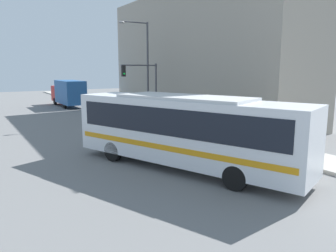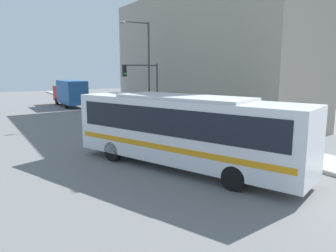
{
  "view_description": "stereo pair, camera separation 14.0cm",
  "coord_description": "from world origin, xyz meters",
  "views": [
    {
      "loc": [
        -8.79,
        -12.14,
        4.6
      ],
      "look_at": [
        0.63,
        2.94,
        1.47
      ],
      "focal_mm": 35.0,
      "sensor_mm": 36.0,
      "label": 1
    },
    {
      "loc": [
        -8.68,
        -12.22,
        4.6
      ],
      "look_at": [
        0.63,
        2.94,
        1.47
      ],
      "focal_mm": 35.0,
      "sensor_mm": 36.0,
      "label": 2
    }
  ],
  "objects": [
    {
      "name": "pedestrian_near_corner",
      "position": [
        5.53,
        3.83,
        1.09
      ],
      "size": [
        0.34,
        0.34,
        1.81
      ],
      "color": "#47382D",
      "rests_on": "sidewalk"
    },
    {
      "name": "traffic_light_pole",
      "position": [
        4.07,
        12.26,
        3.52
      ],
      "size": [
        3.28,
        0.35,
        4.85
      ],
      "color": "#47474C",
      "rests_on": "sidewalk"
    },
    {
      "name": "city_bus",
      "position": [
        -0.37,
        -0.06,
        1.95
      ],
      "size": [
        6.44,
        11.59,
        3.39
      ],
      "rotation": [
        0.0,
        0.0,
        0.36
      ],
      "color": "silver",
      "rests_on": "ground_plane"
    },
    {
      "name": "fire_hydrant",
      "position": [
        5.1,
        4.83,
        0.56
      ],
      "size": [
        0.22,
        0.29,
        0.79
      ],
      "color": "red",
      "rests_on": "sidewalk"
    },
    {
      "name": "sidewalk",
      "position": [
        5.86,
        20.0,
        0.08
      ],
      "size": [
        2.72,
        70.0,
        0.16
      ],
      "color": "#B7B2A8",
      "rests_on": "ground_plane"
    },
    {
      "name": "building_facade",
      "position": [
        10.22,
        12.8,
        5.75
      ],
      "size": [
        6.0,
        23.61,
        11.5
      ],
      "color": "#9E9384",
      "rests_on": "ground_plane"
    },
    {
      "name": "ground_plane",
      "position": [
        0.0,
        0.0,
        0.0
      ],
      "size": [
        120.0,
        120.0,
        0.0
      ],
      "primitive_type": "plane",
      "color": "slate"
    },
    {
      "name": "delivery_truck",
      "position": [
        2.08,
        28.24,
        1.72
      ],
      "size": [
        2.28,
        8.01,
        3.17
      ],
      "color": "#265999",
      "rests_on": "ground_plane"
    },
    {
      "name": "parking_meter",
      "position": [
        5.1,
        10.31,
        1.07
      ],
      "size": [
        0.14,
        0.14,
        1.35
      ],
      "color": "#47474C",
      "rests_on": "sidewalk"
    },
    {
      "name": "pedestrian_mid_block",
      "position": [
        5.92,
        9.52,
        1.09
      ],
      "size": [
        0.34,
        0.34,
        1.81
      ],
      "color": "#23283D",
      "rests_on": "sidewalk"
    },
    {
      "name": "street_lamp",
      "position": [
        5.02,
        13.89,
        5.1
      ],
      "size": [
        2.81,
        0.28,
        8.41
      ],
      "color": "#47474C",
      "rests_on": "sidewalk"
    }
  ]
}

